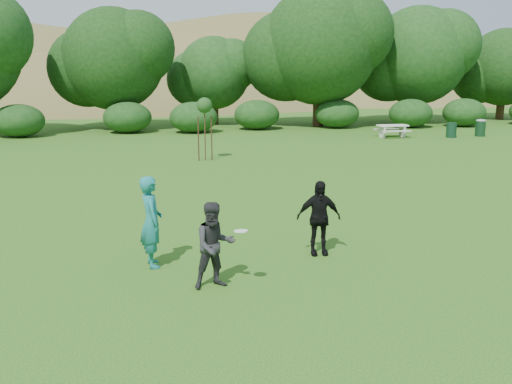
# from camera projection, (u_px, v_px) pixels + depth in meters

# --- Properties ---
(ground) EXTENTS (120.00, 120.00, 0.00)m
(ground) POSITION_uv_depth(u_px,v_px,m) (287.00, 274.00, 11.86)
(ground) COLOR #19470C
(ground) RESTS_ON ground
(player_teal) EXTENTS (0.57, 0.78, 1.98)m
(player_teal) POSITION_uv_depth(u_px,v_px,m) (151.00, 222.00, 12.15)
(player_teal) COLOR #186F70
(player_teal) RESTS_ON ground
(player_grey) EXTENTS (0.92, 0.77, 1.71)m
(player_grey) POSITION_uv_depth(u_px,v_px,m) (215.00, 245.00, 10.99)
(player_grey) COLOR #28282B
(player_grey) RESTS_ON ground
(player_black) EXTENTS (1.05, 0.52, 1.72)m
(player_black) POSITION_uv_depth(u_px,v_px,m) (319.00, 218.00, 12.95)
(player_black) COLOR black
(player_black) RESTS_ON ground
(trash_can_near) EXTENTS (0.60, 0.60, 0.90)m
(trash_can_near) POSITION_uv_depth(u_px,v_px,m) (451.00, 130.00, 34.22)
(trash_can_near) COLOR #133522
(trash_can_near) RESTS_ON ground
(frisbee) EXTENTS (0.27, 0.27, 0.05)m
(frisbee) POSITION_uv_depth(u_px,v_px,m) (241.00, 231.00, 10.81)
(frisbee) COLOR white
(frisbee) RESTS_ON ground
(sapling) EXTENTS (0.70, 0.70, 2.85)m
(sapling) POSITION_uv_depth(u_px,v_px,m) (204.00, 107.00, 25.52)
(sapling) COLOR #3F2719
(sapling) RESTS_ON ground
(picnic_table) EXTENTS (1.80, 1.48, 0.76)m
(picnic_table) POSITION_uv_depth(u_px,v_px,m) (392.00, 129.00, 34.26)
(picnic_table) COLOR silver
(picnic_table) RESTS_ON ground
(trash_can_lidded) EXTENTS (0.60, 0.60, 1.05)m
(trash_can_lidded) POSITION_uv_depth(u_px,v_px,m) (480.00, 127.00, 34.82)
(trash_can_lidded) COLOR #13341D
(trash_can_lidded) RESTS_ON ground
(hillside) EXTENTS (150.00, 72.00, 52.00)m
(hillside) POSITION_uv_depth(u_px,v_px,m) (152.00, 184.00, 79.62)
(hillside) COLOR olive
(hillside) RESTS_ON ground
(tree_row) EXTENTS (53.92, 10.38, 9.62)m
(tree_row) POSITION_uv_depth(u_px,v_px,m) (222.00, 56.00, 38.83)
(tree_row) COLOR #3A2616
(tree_row) RESTS_ON ground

